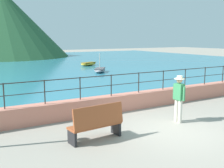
{
  "coord_description": "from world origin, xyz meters",
  "views": [
    {
      "loc": [
        -6.42,
        -6.58,
        3.12
      ],
      "look_at": [
        -0.38,
        3.7,
        1.1
      ],
      "focal_mm": 44.11,
      "sensor_mm": 36.0,
      "label": 1
    }
  ],
  "objects_px": {
    "bollard": "(93,116)",
    "boat_4": "(88,64)",
    "person_walking": "(179,97)",
    "bench_main": "(97,123)",
    "boat_0": "(100,70)"
  },
  "relations": [
    {
      "from": "boat_4",
      "to": "bench_main",
      "type": "bearing_deg",
      "value": -114.96
    },
    {
      "from": "person_walking",
      "to": "bollard",
      "type": "xyz_separation_m",
      "value": [
        -2.81,
        1.41,
        -0.68
      ]
    },
    {
      "from": "person_walking",
      "to": "boat_4",
      "type": "relative_size",
      "value": 0.71
    },
    {
      "from": "bollard",
      "to": "boat_4",
      "type": "relative_size",
      "value": 0.24
    },
    {
      "from": "boat_4",
      "to": "bollard",
      "type": "bearing_deg",
      "value": -115.12
    },
    {
      "from": "bench_main",
      "to": "bollard",
      "type": "relative_size",
      "value": 2.92
    },
    {
      "from": "bollard",
      "to": "boat_4",
      "type": "bearing_deg",
      "value": 64.88
    },
    {
      "from": "bollard",
      "to": "person_walking",
      "type": "bearing_deg",
      "value": -26.62
    },
    {
      "from": "boat_0",
      "to": "boat_4",
      "type": "distance_m",
      "value": 6.03
    },
    {
      "from": "boat_0",
      "to": "bollard",
      "type": "bearing_deg",
      "value": -118.87
    },
    {
      "from": "person_walking",
      "to": "boat_0",
      "type": "distance_m",
      "value": 14.99
    },
    {
      "from": "bench_main",
      "to": "person_walking",
      "type": "height_order",
      "value": "person_walking"
    },
    {
      "from": "bench_main",
      "to": "person_walking",
      "type": "xyz_separation_m",
      "value": [
        3.45,
        0.1,
        0.42
      ]
    },
    {
      "from": "person_walking",
      "to": "boat_0",
      "type": "xyz_separation_m",
      "value": [
        4.32,
        14.34,
        -0.72
      ]
    },
    {
      "from": "person_walking",
      "to": "bollard",
      "type": "distance_m",
      "value": 3.22
    }
  ]
}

